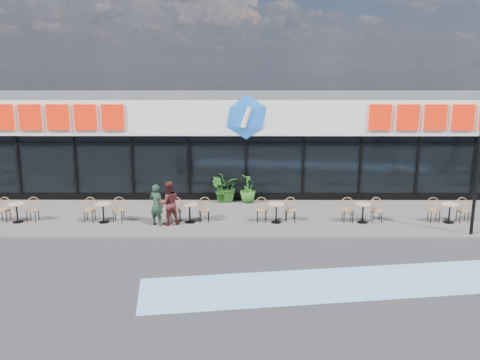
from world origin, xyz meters
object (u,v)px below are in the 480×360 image
object	(u,v)px
potted_plant_left	(220,190)
potted_plant_mid	(225,187)
patron_left	(157,205)
potted_plant_right	(248,188)
lamp_post	(480,150)
patron_right	(169,203)

from	to	relation	value
potted_plant_left	potted_plant_mid	world-z (taller)	potted_plant_mid
patron_left	potted_plant_left	bearing A→B (deg)	-99.85
potted_plant_right	patron_left	size ratio (longest dim) A/B	0.79
lamp_post	potted_plant_mid	bearing A→B (deg)	153.57
potted_plant_mid	patron_left	world-z (taller)	patron_left
potted_plant_left	potted_plant_mid	size ratio (longest dim) A/B	0.84
potted_plant_mid	potted_plant_right	distance (m)	1.01
patron_right	lamp_post	bearing A→B (deg)	151.54
lamp_post	potted_plant_right	bearing A→B (deg)	151.64
potted_plant_mid	patron_right	distance (m)	3.89
potted_plant_mid	potted_plant_left	bearing A→B (deg)	-147.37
potted_plant_mid	patron_left	distance (m)	4.19
patron_left	patron_right	xyz separation A→B (m)	(0.44, 0.07, 0.05)
potted_plant_left	patron_left	bearing A→B (deg)	-124.16
patron_left	patron_right	bearing A→B (deg)	-146.22
potted_plant_right	patron_left	distance (m)	4.73
potted_plant_mid	potted_plant_right	world-z (taller)	potted_plant_mid
patron_left	patron_right	world-z (taller)	patron_right
lamp_post	patron_left	size ratio (longest dim) A/B	3.23
potted_plant_left	potted_plant_right	world-z (taller)	potted_plant_right
potted_plant_right	patron_right	bearing A→B (deg)	-133.44
potted_plant_mid	patron_right	bearing A→B (deg)	-121.00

